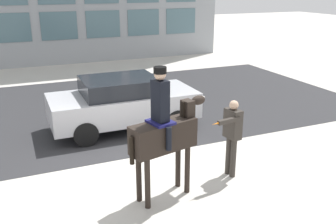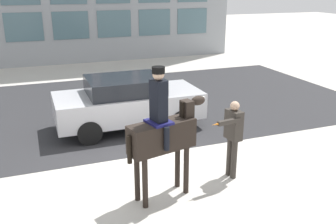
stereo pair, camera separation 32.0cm
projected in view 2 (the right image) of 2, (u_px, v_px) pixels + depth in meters
name	position (u px, v px, depth m)	size (l,w,h in m)	color
ground_plane	(142.00, 165.00, 8.92)	(80.00, 80.00, 0.00)	beige
road_surface	(103.00, 107.00, 13.13)	(18.48, 8.50, 0.01)	#2D2D30
mounted_horse_lead	(163.00, 132.00, 7.20)	(1.76, 0.74, 2.69)	black
pedestrian_bystander	(233.00, 133.00, 8.08)	(0.82, 0.52, 1.76)	#332D28
street_car_near_lane	(128.00, 102.00, 11.03)	(4.25, 1.95, 1.55)	#B7B7BC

